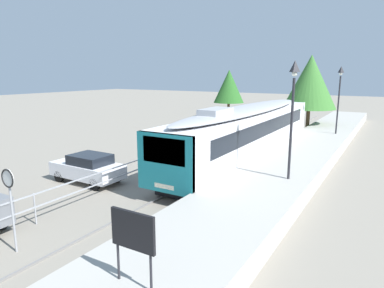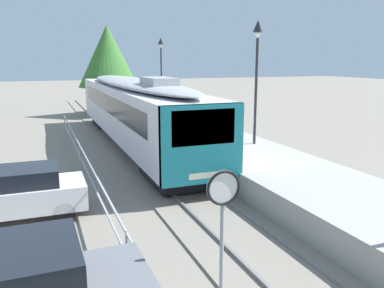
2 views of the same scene
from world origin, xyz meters
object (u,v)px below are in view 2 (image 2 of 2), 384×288
(platform_lamp_mid_platform, at_px, (257,59))
(speed_limit_sign, at_px, (223,209))
(parked_hatchback_white, at_px, (16,193))
(commuter_train, at_px, (134,107))
(platform_lamp_far_end, at_px, (161,60))

(platform_lamp_mid_platform, distance_m, speed_limit_sign, 11.64)
(parked_hatchback_white, bearing_deg, platform_lamp_mid_platform, 17.95)
(commuter_train, distance_m, speed_limit_sign, 15.08)
(platform_lamp_mid_platform, xyz_separation_m, platform_lamp_far_end, (0.00, 14.11, 0.00))
(commuter_train, height_order, platform_lamp_far_end, platform_lamp_far_end)
(commuter_train, height_order, speed_limit_sign, commuter_train)
(commuter_train, bearing_deg, platform_lamp_mid_platform, -52.25)
(platform_lamp_mid_platform, relative_size, parked_hatchback_white, 1.33)
(platform_lamp_far_end, relative_size, parked_hatchback_white, 1.33)
(platform_lamp_mid_platform, bearing_deg, platform_lamp_far_end, 90.00)
(speed_limit_sign, height_order, parked_hatchback_white, speed_limit_sign)
(commuter_train, bearing_deg, speed_limit_sign, -97.60)
(platform_lamp_mid_platform, bearing_deg, commuter_train, 127.75)
(platform_lamp_mid_platform, xyz_separation_m, speed_limit_sign, (-6.18, -9.54, -2.50))
(commuter_train, relative_size, parked_hatchback_white, 4.76)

